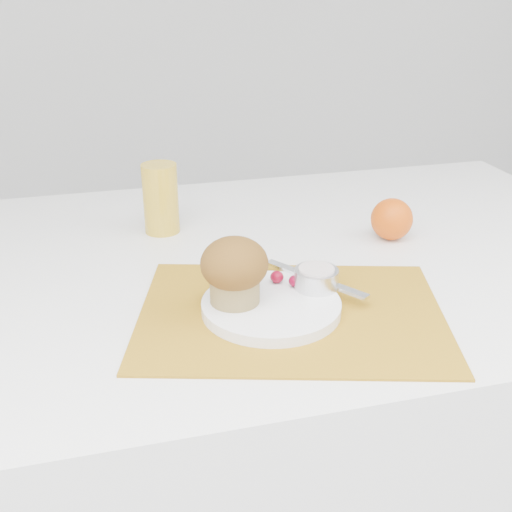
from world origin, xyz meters
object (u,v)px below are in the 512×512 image
object	(u,v)px
juice_glass	(161,199)
muffin	(234,269)
plate	(271,306)
orange	(392,219)
table	(290,435)

from	to	relation	value
juice_glass	muffin	xyz separation A→B (m)	(0.06, -0.32, 0.00)
plate	orange	size ratio (longest dim) A/B	2.64
plate	orange	distance (m)	0.34
orange	muffin	distance (m)	0.37
muffin	plate	bearing A→B (deg)	-15.37
orange	plate	bearing A→B (deg)	-143.74
plate	juice_glass	xyz separation A→B (m)	(-0.10, 0.33, 0.05)
orange	juice_glass	world-z (taller)	juice_glass
orange	juice_glass	size ratio (longest dim) A/B	0.58
plate	juice_glass	size ratio (longest dim) A/B	1.54
juice_glass	orange	bearing A→B (deg)	-19.49
table	plate	xyz separation A→B (m)	(-0.09, -0.18, 0.39)
table	muffin	world-z (taller)	muffin
table	juice_glass	xyz separation A→B (m)	(-0.20, 0.15, 0.44)
juice_glass	muffin	distance (m)	0.32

